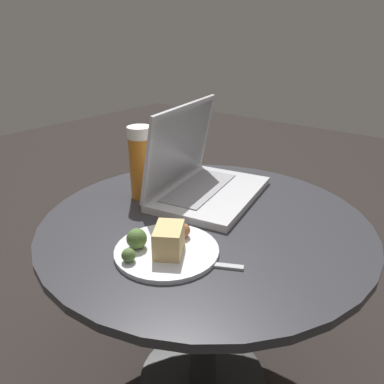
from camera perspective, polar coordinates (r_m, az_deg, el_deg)
ground_plane at (r=1.17m, az=1.62°, el=-26.75°), size 6.00×6.00×0.00m
table at (r=0.90m, az=1.91°, el=-10.69°), size 0.73×0.73×0.51m
laptop at (r=0.95m, az=1.28°, el=2.25°), size 0.35×0.27×0.23m
beer_glass at (r=0.93m, az=-7.94°, el=4.38°), size 0.06×0.06×0.18m
snack_plate at (r=0.72m, az=-4.25°, el=-8.16°), size 0.20×0.20×0.06m
fork at (r=0.69m, az=-0.43°, el=-10.66°), size 0.10×0.16×0.00m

